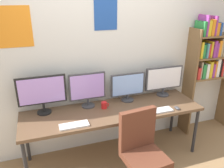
# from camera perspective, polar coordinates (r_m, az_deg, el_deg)

# --- Properties ---
(wall_back) EXTENTS (4.78, 0.11, 2.60)m
(wall_back) POSITION_cam_1_polar(r_m,az_deg,el_deg) (3.19, -2.17, 5.84)
(wall_back) COLOR silver
(wall_back) RESTS_ON ground_plane
(desk) EXTENTS (2.38, 0.68, 0.74)m
(desk) POSITION_cam_1_polar(r_m,az_deg,el_deg) (3.05, 0.30, -7.30)
(desk) COLOR brown
(desk) RESTS_ON ground_plane
(bookshelf) EXTENTS (0.83, 0.28, 1.90)m
(bookshelf) POSITION_cam_1_polar(r_m,az_deg,el_deg) (3.88, 23.39, 5.33)
(bookshelf) COLOR brown
(bookshelf) RESTS_ON ground_plane
(office_chair) EXTENTS (0.52, 0.52, 0.99)m
(office_chair) POSITION_cam_1_polar(r_m,az_deg,el_deg) (2.75, 7.54, -18.49)
(office_chair) COLOR #2D2D33
(office_chair) RESTS_ON ground_plane
(monitor_far_left) EXTENTS (0.60, 0.18, 0.50)m
(monitor_far_left) POSITION_cam_1_polar(r_m,az_deg,el_deg) (2.97, -17.13, -2.00)
(monitor_far_left) COLOR black
(monitor_far_left) RESTS_ON desk
(monitor_center_left) EXTENTS (0.49, 0.18, 0.48)m
(monitor_center_left) POSITION_cam_1_polar(r_m,az_deg,el_deg) (3.03, -6.17, -1.10)
(monitor_center_left) COLOR #38383D
(monitor_center_left) RESTS_ON desk
(monitor_center_right) EXTENTS (0.50, 0.18, 0.41)m
(monitor_center_right) POSITION_cam_1_polar(r_m,az_deg,el_deg) (3.21, 3.95, -0.56)
(monitor_center_right) COLOR #38383D
(monitor_center_right) RESTS_ON desk
(monitor_far_right) EXTENTS (0.59, 0.18, 0.44)m
(monitor_far_right) POSITION_cam_1_polar(r_m,az_deg,el_deg) (3.45, 12.87, 1.10)
(monitor_far_right) COLOR #38383D
(monitor_far_right) RESTS_ON desk
(keyboard_left) EXTENTS (0.34, 0.13, 0.02)m
(keyboard_left) POSITION_cam_1_polar(r_m,az_deg,el_deg) (2.72, -9.47, -10.17)
(keyboard_left) COLOR silver
(keyboard_left) RESTS_ON desk
(keyboard_right) EXTENTS (0.35, 0.13, 0.02)m
(keyboard_right) POSITION_cam_1_polar(r_m,az_deg,el_deg) (3.06, 11.78, -6.53)
(keyboard_right) COLOR silver
(keyboard_right) RESTS_ON desk
(computer_mouse) EXTENTS (0.06, 0.10, 0.03)m
(computer_mouse) POSITION_cam_1_polar(r_m,az_deg,el_deg) (3.17, 16.00, -5.79)
(computer_mouse) COLOR #38383D
(computer_mouse) RESTS_ON desk
(coffee_mug) EXTENTS (0.11, 0.08, 0.09)m
(coffee_mug) POSITION_cam_1_polar(r_m,az_deg,el_deg) (3.06, -1.96, -5.32)
(coffee_mug) COLOR red
(coffee_mug) RESTS_ON desk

